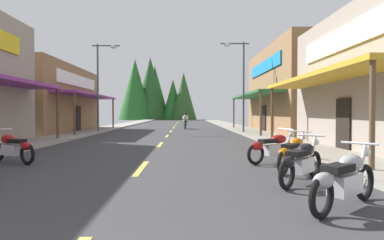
# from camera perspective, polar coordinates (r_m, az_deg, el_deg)

# --- Properties ---
(ground) EXTENTS (10.14, 84.54, 0.10)m
(ground) POSITION_cam_1_polar(r_m,az_deg,el_deg) (28.12, -3.60, -1.93)
(ground) COLOR #38383A
(sidewalk_left) EXTENTS (2.36, 84.54, 0.12)m
(sidewalk_left) POSITION_cam_1_polar(r_m,az_deg,el_deg) (29.06, -16.01, -1.66)
(sidewalk_left) COLOR #9E9991
(sidewalk_left) RESTS_ON ground
(sidewalk_right) EXTENTS (2.36, 84.54, 0.12)m
(sidewalk_right) POSITION_cam_1_polar(r_m,az_deg,el_deg) (28.53, 9.05, -1.68)
(sidewalk_right) COLOR gray
(sidewalk_right) RESTS_ON ground
(centerline_dashes) EXTENTS (0.16, 61.38, 0.01)m
(centerline_dashes) POSITION_cam_1_polar(r_m,az_deg,el_deg) (32.48, -3.26, -1.40)
(centerline_dashes) COLOR #E0C64C
(centerline_dashes) RESTS_ON ground
(storefront_left_far) EXTENTS (8.40, 12.57, 5.21)m
(storefront_left_far) POSITION_cam_1_polar(r_m,az_deg,el_deg) (28.76, -25.62, 3.31)
(storefront_left_far) COLOR olive
(storefront_left_far) RESTS_ON ground
(storefront_right_far) EXTENTS (10.08, 12.90, 6.58)m
(storefront_right_far) POSITION_cam_1_polar(r_m,az_deg,el_deg) (27.50, 21.02, 4.87)
(storefront_right_far) COLOR olive
(storefront_right_far) RESTS_ON ground
(streetlamp_left) EXTENTS (2.11, 0.30, 6.72)m
(streetlamp_left) POSITION_cam_1_polar(r_m,az_deg,el_deg) (25.80, -15.56, 7.46)
(streetlamp_left) COLOR #474C51
(streetlamp_left) RESTS_ON ground
(streetlamp_right) EXTENTS (2.11, 0.30, 6.69)m
(streetlamp_right) POSITION_cam_1_polar(r_m,az_deg,el_deg) (24.25, 8.34, 7.86)
(streetlamp_right) COLOR #474C51
(streetlamp_right) RESTS_ON ground
(motorcycle_parked_right_0) EXTENTS (1.72, 1.44, 1.04)m
(motorcycle_parked_right_0) POSITION_cam_1_polar(r_m,az_deg,el_deg) (5.76, 25.19, -9.31)
(motorcycle_parked_right_0) COLOR black
(motorcycle_parked_right_0) RESTS_ON ground
(motorcycle_parked_right_1) EXTENTS (1.51, 1.65, 1.04)m
(motorcycle_parked_right_1) POSITION_cam_1_polar(r_m,az_deg,el_deg) (7.42, 18.66, -6.88)
(motorcycle_parked_right_1) COLOR black
(motorcycle_parked_right_1) RESTS_ON ground
(motorcycle_parked_right_2) EXTENTS (1.39, 1.76, 1.04)m
(motorcycle_parked_right_2) POSITION_cam_1_polar(r_m,az_deg,el_deg) (8.95, 17.36, -5.48)
(motorcycle_parked_right_2) COLOR black
(motorcycle_parked_right_2) RESTS_ON ground
(motorcycle_parked_right_3) EXTENTS (1.89, 1.17, 1.04)m
(motorcycle_parked_right_3) POSITION_cam_1_polar(r_m,az_deg,el_deg) (10.23, 14.10, -4.61)
(motorcycle_parked_right_3) COLOR black
(motorcycle_parked_right_3) RESTS_ON ground
(motorcycle_parked_left_2) EXTENTS (1.89, 1.18, 1.04)m
(motorcycle_parked_left_2) POSITION_cam_1_polar(r_m,az_deg,el_deg) (11.32, -28.97, -4.17)
(motorcycle_parked_left_2) COLOR black
(motorcycle_parked_left_2) RESTS_ON ground
(rider_cruising_lead) EXTENTS (0.60, 2.14, 1.57)m
(rider_cruising_lead) POSITION_cam_1_polar(r_m,az_deg,el_deg) (30.43, -1.19, -0.35)
(rider_cruising_lead) COLOR black
(rider_cruising_lead) RESTS_ON ground
(treeline_backdrop) EXTENTS (16.91, 10.82, 13.80)m
(treeline_backdrop) POSITION_cam_1_polar(r_m,az_deg,el_deg) (72.18, -6.77, 4.99)
(treeline_backdrop) COLOR #2B5323
(treeline_backdrop) RESTS_ON ground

